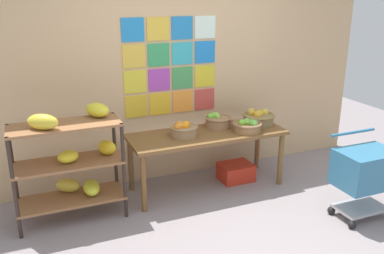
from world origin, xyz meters
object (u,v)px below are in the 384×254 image
at_px(fruit_basket_back_right, 183,129).
at_px(fruit_basket_centre, 247,126).
at_px(fruit_basket_back_left, 258,117).
at_px(display_table, 207,139).
at_px(banana_shelf_unit, 74,158).
at_px(fruit_basket_left, 217,120).
at_px(shopping_cart, 366,171).
at_px(produce_crate_under_table, 236,172).

bearing_deg(fruit_basket_back_right, fruit_basket_centre, -9.87).
bearing_deg(fruit_basket_back_left, display_table, -174.34).
bearing_deg(fruit_basket_back_right, banana_shelf_unit, -176.00).
relative_size(banana_shelf_unit, fruit_basket_centre, 3.42).
xyz_separation_m(fruit_basket_centre, fruit_basket_back_left, (0.27, 0.20, 0.01)).
height_order(fruit_basket_back_right, fruit_basket_left, same).
distance_m(display_table, fruit_basket_back_left, 0.72).
distance_m(display_table, shopping_cart, 1.68).
height_order(produce_crate_under_table, shopping_cart, shopping_cart).
relative_size(display_table, shopping_cart, 2.10).
relative_size(banana_shelf_unit, display_table, 0.64).
height_order(fruit_basket_back_right, fruit_basket_back_left, fruit_basket_back_left).
height_order(banana_shelf_unit, fruit_basket_back_left, banana_shelf_unit).
relative_size(display_table, fruit_basket_back_right, 5.78).
bearing_deg(banana_shelf_unit, display_table, 3.55).
bearing_deg(shopping_cart, display_table, 121.84).
relative_size(fruit_basket_centre, produce_crate_under_table, 0.86).
bearing_deg(fruit_basket_back_right, fruit_basket_left, 17.11).
distance_m(fruit_basket_back_right, fruit_basket_left, 0.51).
xyz_separation_m(fruit_basket_left, fruit_basket_back_left, (0.51, -0.07, -0.00)).
bearing_deg(produce_crate_under_table, fruit_basket_centre, -80.79).
xyz_separation_m(fruit_basket_back_left, produce_crate_under_table, (-0.30, -0.03, -0.65)).
distance_m(fruit_basket_back_right, produce_crate_under_table, 0.96).
height_order(banana_shelf_unit, fruit_basket_left, banana_shelf_unit).
xyz_separation_m(banana_shelf_unit, fruit_basket_left, (1.67, 0.23, 0.11)).
height_order(banana_shelf_unit, fruit_basket_centre, banana_shelf_unit).
relative_size(fruit_basket_left, fruit_basket_back_left, 0.82).
xyz_separation_m(display_table, fruit_basket_back_left, (0.70, 0.07, 0.15)).
bearing_deg(fruit_basket_left, produce_crate_under_table, -24.35).
xyz_separation_m(display_table, shopping_cart, (1.17, -1.21, -0.10)).
distance_m(fruit_basket_back_right, fruit_basket_back_left, 1.00).
bearing_deg(fruit_basket_left, fruit_basket_back_left, -7.87).
distance_m(fruit_basket_back_left, shopping_cart, 1.38).
height_order(display_table, produce_crate_under_table, display_table).
bearing_deg(fruit_basket_back_right, produce_crate_under_table, 4.24).
bearing_deg(fruit_basket_back_left, shopping_cart, -69.99).
distance_m(banana_shelf_unit, fruit_basket_centre, 1.92).
height_order(display_table, fruit_basket_centre, fruit_basket_centre).
relative_size(banana_shelf_unit, fruit_basket_back_left, 2.97).
distance_m(fruit_basket_back_right, shopping_cart, 1.90).
relative_size(fruit_basket_centre, fruit_basket_back_left, 0.87).
bearing_deg(fruit_basket_left, shopping_cart, -54.09).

